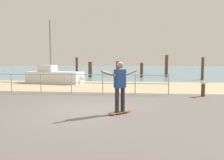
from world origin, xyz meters
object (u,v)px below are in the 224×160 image
Objects in this scene: sailboat at (56,77)px; bollard_short at (203,91)px; seagull at (204,83)px; skateboard at (120,112)px; skateboarder at (120,84)px.

sailboat is 10.65m from bollard_short.
bollard_short is (9.33, -5.14, -0.22)m from sailboat.
sailboat is at bearing 151.09° from seagull.
sailboat is 10.51m from skateboard.
sailboat reaches higher than seagull.
skateboarder is (-0.00, 0.00, 0.95)m from skateboard.
skateboard is 0.95m from skateboarder.
bollard_short is at bearing 121.08° from seagull.
skateboarder is (5.53, -8.93, 0.50)m from sailboat.
skateboarder is 5.42m from bollard_short.
seagull is at bearing 44.76° from skateboard.
skateboarder is at bearing 143.13° from skateboard.
bollard_short reaches higher than skateboard.
bollard_short is 1.37× the size of seagull.
skateboarder is at bearing -135.06° from bollard_short.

